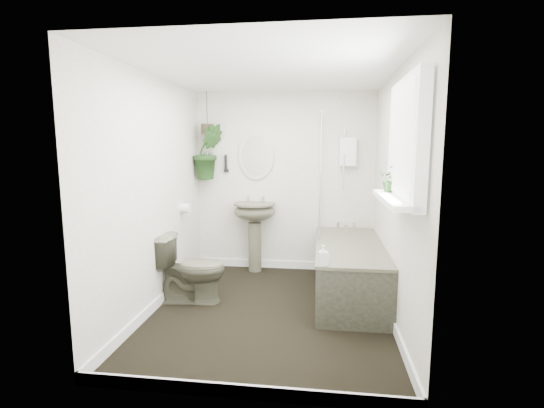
# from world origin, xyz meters

# --- Properties ---
(floor) EXTENTS (2.30, 2.80, 0.02)m
(floor) POSITION_xyz_m (0.00, 0.00, -0.01)
(floor) COLOR black
(floor) RESTS_ON ground
(ceiling) EXTENTS (2.30, 2.80, 0.02)m
(ceiling) POSITION_xyz_m (0.00, 0.00, 2.31)
(ceiling) COLOR white
(ceiling) RESTS_ON ground
(wall_back) EXTENTS (2.30, 0.02, 2.30)m
(wall_back) POSITION_xyz_m (0.00, 1.41, 1.15)
(wall_back) COLOR silver
(wall_back) RESTS_ON ground
(wall_front) EXTENTS (2.30, 0.02, 2.30)m
(wall_front) POSITION_xyz_m (0.00, -1.41, 1.15)
(wall_front) COLOR silver
(wall_front) RESTS_ON ground
(wall_left) EXTENTS (0.02, 2.80, 2.30)m
(wall_left) POSITION_xyz_m (-1.16, 0.00, 1.15)
(wall_left) COLOR silver
(wall_left) RESTS_ON ground
(wall_right) EXTENTS (0.02, 2.80, 2.30)m
(wall_right) POSITION_xyz_m (1.16, 0.00, 1.15)
(wall_right) COLOR silver
(wall_right) RESTS_ON ground
(skirting) EXTENTS (2.30, 2.80, 0.10)m
(skirting) POSITION_xyz_m (0.00, 0.00, 0.05)
(skirting) COLOR white
(skirting) RESTS_ON floor
(bathtub) EXTENTS (0.72, 1.72, 0.58)m
(bathtub) POSITION_xyz_m (0.80, 0.50, 0.29)
(bathtub) COLOR #4E4D3B
(bathtub) RESTS_ON floor
(bath_screen) EXTENTS (0.04, 0.72, 1.40)m
(bath_screen) POSITION_xyz_m (0.47, 0.99, 1.28)
(bath_screen) COLOR silver
(bath_screen) RESTS_ON bathtub
(shower_box) EXTENTS (0.20, 0.10, 0.35)m
(shower_box) POSITION_xyz_m (0.80, 1.34, 1.55)
(shower_box) COLOR white
(shower_box) RESTS_ON wall_back
(oval_mirror) EXTENTS (0.46, 0.03, 0.62)m
(oval_mirror) POSITION_xyz_m (-0.37, 1.37, 1.50)
(oval_mirror) COLOR beige
(oval_mirror) RESTS_ON wall_back
(wall_sconce) EXTENTS (0.04, 0.04, 0.22)m
(wall_sconce) POSITION_xyz_m (-0.77, 1.36, 1.40)
(wall_sconce) COLOR black
(wall_sconce) RESTS_ON wall_back
(toilet_roll_holder) EXTENTS (0.11, 0.11, 0.11)m
(toilet_roll_holder) POSITION_xyz_m (-1.10, 0.70, 0.90)
(toilet_roll_holder) COLOR white
(toilet_roll_holder) RESTS_ON wall_left
(window_recess) EXTENTS (0.08, 1.00, 0.90)m
(window_recess) POSITION_xyz_m (1.09, -0.70, 1.65)
(window_recess) COLOR white
(window_recess) RESTS_ON wall_right
(window_sill) EXTENTS (0.18, 1.00, 0.04)m
(window_sill) POSITION_xyz_m (1.02, -0.70, 1.23)
(window_sill) COLOR white
(window_sill) RESTS_ON wall_right
(window_blinds) EXTENTS (0.01, 0.86, 0.76)m
(window_blinds) POSITION_xyz_m (1.04, -0.70, 1.65)
(window_blinds) COLOR white
(window_blinds) RESTS_ON wall_right
(toilet) EXTENTS (0.73, 0.45, 0.71)m
(toilet) POSITION_xyz_m (-0.85, 0.15, 0.36)
(toilet) COLOR #4E4D3B
(toilet) RESTS_ON floor
(pedestal_sink) EXTENTS (0.62, 0.56, 0.91)m
(pedestal_sink) POSITION_xyz_m (-0.37, 1.24, 0.45)
(pedestal_sink) COLOR #4E4D3B
(pedestal_sink) RESTS_ON floor
(sill_plant) EXTENTS (0.22, 0.20, 0.21)m
(sill_plant) POSITION_xyz_m (1.05, -0.42, 1.36)
(sill_plant) COLOR black
(sill_plant) RESTS_ON window_sill
(hanging_plant) EXTENTS (0.48, 0.45, 0.70)m
(hanging_plant) POSITION_xyz_m (-0.97, 1.25, 1.55)
(hanging_plant) COLOR black
(hanging_plant) RESTS_ON ceiling
(soap_bottle) EXTENTS (0.10, 0.10, 0.18)m
(soap_bottle) POSITION_xyz_m (0.51, -0.29, 0.67)
(soap_bottle) COLOR black
(soap_bottle) RESTS_ON bathtub
(hanging_pot) EXTENTS (0.16, 0.16, 0.12)m
(hanging_pot) POSITION_xyz_m (-0.97, 1.25, 1.84)
(hanging_pot) COLOR #392D20
(hanging_pot) RESTS_ON ceiling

